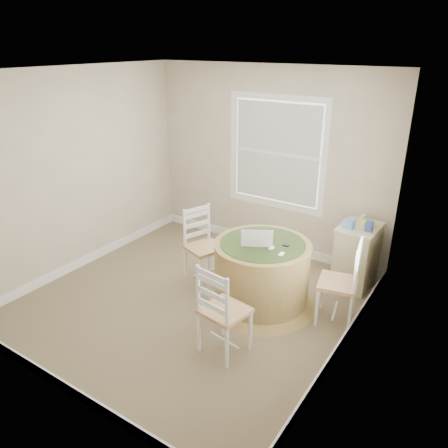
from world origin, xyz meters
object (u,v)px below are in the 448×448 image
Objects in this scene: chair_near at (225,310)px; laptop at (257,242)px; corner_chest at (356,256)px; round_table at (262,272)px; chair_left at (205,247)px; chair_right at (338,283)px.

chair_near is 2.14× the size of laptop.
chair_near is at bearing -106.84° from corner_chest.
round_table is at bearing -74.59° from chair_near.
laptop is at bearing -79.26° from chair_left.
laptop reaches higher than chair_near.
corner_chest is at bearing 52.46° from round_table.
round_table is 0.40m from laptop.
chair_left is 1.40m from chair_near.
laptop reaches higher than chair_left.
chair_right is (0.73, 1.10, 0.00)m from chair_near.
chair_left and chair_right have the same top height.
chair_left is 1.89m from corner_chest.
chair_right is at bearing -114.74° from chair_near.
laptop is at bearing -71.23° from chair_near.
chair_left is 1.18× the size of corner_chest.
round_table is at bearing -124.85° from corner_chest.
chair_near is at bearing -84.58° from round_table.
laptop is (-0.05, -0.05, 0.39)m from round_table.
laptop is 0.55× the size of corner_chest.
round_table is 1.34× the size of chair_near.
corner_chest is at bearing 172.76° from chair_right.
chair_near reaches higher than round_table.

